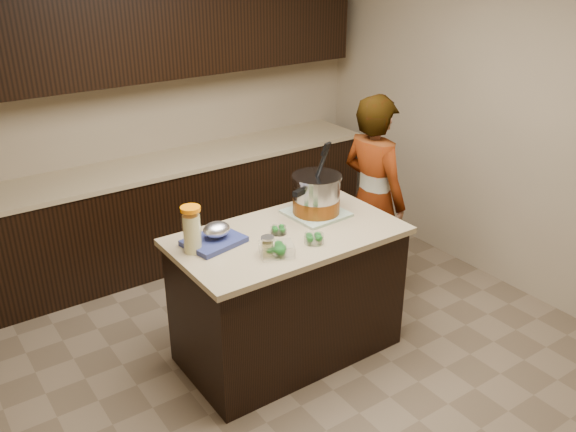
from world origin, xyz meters
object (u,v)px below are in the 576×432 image
at_px(island, 288,294).
at_px(stock_pot, 316,197).
at_px(lemonade_pitcher, 192,231).
at_px(person, 373,199).

relative_size(island, stock_pot, 3.08).
bearing_deg(island, stock_pot, 21.85).
distance_m(stock_pot, lemonade_pitcher, 0.92).
relative_size(island, lemonade_pitcher, 5.12).
xyz_separation_m(stock_pot, lemonade_pitcher, (-0.92, -0.01, 0.00)).
distance_m(island, person, 1.08).
xyz_separation_m(island, person, (0.98, 0.28, 0.35)).
bearing_deg(stock_pot, island, -174.89).
distance_m(stock_pot, person, 0.72).
bearing_deg(person, lemonade_pitcher, 90.87).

